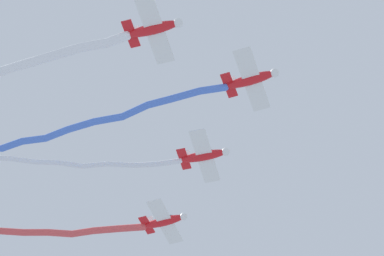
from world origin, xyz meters
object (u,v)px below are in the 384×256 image
Objects in this scene: airplane_lead at (251,79)px; airplane_right_wing at (154,29)px; airplane_slot at (165,221)px; airplane_left_wing at (204,156)px.

airplane_lead is 0.99× the size of airplane_right_wing.
airplane_left_wing is at bearing -46.03° from airplane_slot.
airplane_left_wing is at bearing 87.82° from airplane_right_wing.
airplane_lead is 22.78m from airplane_slot.
airplane_lead is 11.40m from airplane_left_wing.
airplane_lead is at bearing 45.80° from airplane_right_wing.
airplane_slot is at bearing 133.57° from airplane_lead.
airplane_left_wing is at bearing 133.53° from airplane_lead.
airplane_right_wing is 26.52m from airplane_slot.
airplane_right_wing reaches higher than airplane_slot.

